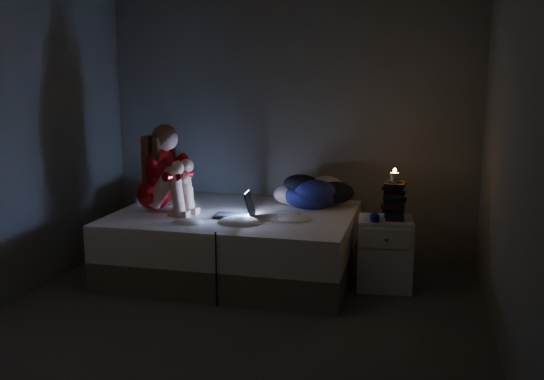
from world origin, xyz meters
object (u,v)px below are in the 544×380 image
(bed, at_px, (235,243))
(candle, at_px, (395,176))
(woman, at_px, (154,168))
(phone, at_px, (374,219))
(nightstand, at_px, (385,253))
(laptop, at_px, (233,204))

(bed, xyz_separation_m, candle, (1.37, -0.02, 0.66))
(woman, distance_m, phone, 1.94)
(woman, relative_size, nightstand, 1.32)
(phone, bearing_deg, candle, 23.25)
(bed, bearing_deg, candle, -0.93)
(laptop, height_order, phone, laptop)
(laptop, xyz_separation_m, candle, (1.32, 0.16, 0.26))
(woman, bearing_deg, candle, 15.13)
(bed, bearing_deg, phone, -4.26)
(woman, xyz_separation_m, nightstand, (1.99, 0.12, -0.66))
(candle, height_order, phone, candle)
(woman, bearing_deg, nightstand, 14.89)
(phone, bearing_deg, bed, 174.54)
(nightstand, height_order, phone, phone)
(woman, bearing_deg, phone, 13.37)
(woman, height_order, nightstand, woman)
(bed, relative_size, nightstand, 3.49)
(laptop, bearing_deg, phone, -1.09)
(nightstand, distance_m, candle, 0.66)
(candle, bearing_deg, woman, -176.18)
(woman, xyz_separation_m, candle, (2.05, 0.14, -0.01))
(laptop, distance_m, phone, 1.18)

